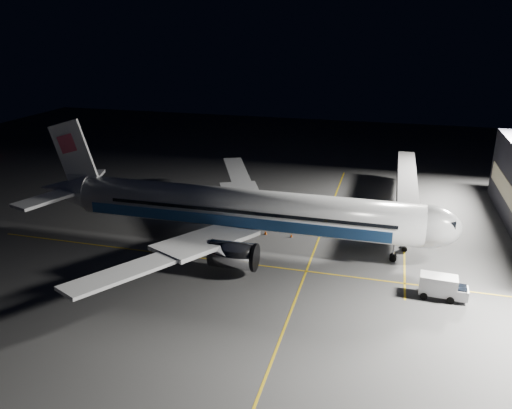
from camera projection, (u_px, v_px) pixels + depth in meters
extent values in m
plane|color=#4C4C4F|center=(244.00, 244.00, 70.98)|extent=(200.00, 200.00, 0.00)
cube|color=gold|center=(314.00, 252.00, 68.49)|extent=(0.25, 80.00, 0.01)
cube|color=gold|center=(231.00, 262.00, 65.54)|extent=(70.00, 0.25, 0.01)
cube|color=gold|center=(404.00, 233.00, 74.57)|extent=(0.25, 40.00, 0.01)
cylinder|color=silver|center=(244.00, 209.00, 69.17)|extent=(48.00, 5.60, 5.60)
ellipsoid|color=silver|center=(425.00, 226.00, 63.20)|extent=(8.96, 5.60, 5.60)
cube|color=black|center=(445.00, 221.00, 62.29)|extent=(2.20, 3.40, 0.90)
cone|color=silver|center=(65.00, 190.00, 76.15)|extent=(9.00, 5.49, 5.49)
cube|color=navy|center=(243.00, 207.00, 72.24)|extent=(42.24, 0.25, 1.50)
cube|color=navy|center=(231.00, 221.00, 67.20)|extent=(42.24, 0.25, 1.50)
cube|color=silver|center=(243.00, 200.00, 77.59)|extent=(11.36, 15.23, 1.53)
cube|color=silver|center=(207.00, 240.00, 63.09)|extent=(11.36, 15.23, 1.53)
cube|color=silver|center=(237.00, 170.00, 89.86)|extent=(8.57, 13.22, 1.31)
cube|color=silver|center=(121.00, 274.00, 52.70)|extent=(8.57, 13.22, 1.31)
cube|color=silver|center=(87.00, 178.00, 80.64)|extent=(6.20, 9.67, 0.45)
cube|color=silver|center=(46.00, 199.00, 71.21)|extent=(6.20, 9.67, 0.45)
cube|color=white|center=(74.00, 153.00, 73.56)|extent=(7.53, 0.40, 10.28)
cube|color=#E84F6C|center=(68.00, 143.00, 73.28)|extent=(3.22, 0.55, 3.22)
cylinder|color=#B7B7BF|center=(268.00, 206.00, 77.97)|extent=(5.60, 3.40, 3.40)
cylinder|color=#B7B7BF|center=(233.00, 255.00, 61.65)|extent=(5.60, 3.40, 3.40)
cylinder|color=#9999A0|center=(394.00, 252.00, 65.46)|extent=(0.26, 0.26, 2.50)
cylinder|color=black|center=(393.00, 258.00, 65.73)|extent=(0.90, 0.70, 0.90)
cylinder|color=#9999A0|center=(233.00, 222.00, 75.20)|extent=(0.26, 0.26, 2.50)
cylinder|color=#9999A0|center=(214.00, 245.00, 67.40)|extent=(0.26, 0.26, 2.50)
cylinder|color=black|center=(233.00, 227.00, 75.43)|extent=(1.10, 1.60, 1.10)
cylinder|color=black|center=(214.00, 250.00, 67.64)|extent=(1.10, 1.60, 1.10)
cube|color=#B2B2B7|center=(407.00, 184.00, 82.11)|extent=(3.00, 33.90, 2.80)
cube|color=#B2B2B7|center=(408.00, 218.00, 67.74)|extent=(3.60, 3.20, 3.40)
cylinder|color=#9999A0|center=(405.00, 239.00, 68.79)|extent=(0.70, 0.70, 3.10)
cylinder|color=black|center=(405.00, 249.00, 68.38)|extent=(0.70, 0.30, 0.70)
cylinder|color=black|center=(404.00, 244.00, 70.01)|extent=(0.70, 0.30, 0.70)
cube|color=white|center=(438.00, 285.00, 56.58)|extent=(4.18, 2.26, 2.24)
cube|color=white|center=(460.00, 293.00, 56.06)|extent=(1.74, 2.02, 1.22)
cube|color=black|center=(461.00, 289.00, 55.89)|extent=(1.32, 1.80, 0.51)
cylinder|color=black|center=(450.00, 291.00, 57.51)|extent=(0.83, 0.30, 0.82)
cylinder|color=black|center=(450.00, 301.00, 55.60)|extent=(0.83, 0.30, 0.82)
cylinder|color=black|center=(424.00, 287.00, 58.36)|extent=(0.83, 0.30, 0.82)
cylinder|color=black|center=(424.00, 296.00, 56.46)|extent=(0.83, 0.30, 0.82)
cube|color=black|center=(232.00, 197.00, 87.33)|extent=(2.86, 2.00, 1.22)
cube|color=black|center=(232.00, 193.00, 87.06)|extent=(1.25, 1.25, 0.67)
sphere|color=#FFF2CC|center=(228.00, 199.00, 86.59)|extent=(0.29, 0.29, 0.29)
sphere|color=#FFF2CC|center=(234.00, 199.00, 86.45)|extent=(0.29, 0.29, 0.29)
cylinder|color=black|center=(238.00, 198.00, 88.25)|extent=(0.69, 0.33, 0.67)
cylinder|color=black|center=(236.00, 202.00, 86.50)|extent=(0.69, 0.33, 0.67)
cylinder|color=black|center=(227.00, 198.00, 88.51)|extent=(0.69, 0.33, 0.67)
cylinder|color=black|center=(225.00, 201.00, 86.75)|extent=(0.69, 0.33, 0.67)
cone|color=#EF570A|center=(266.00, 232.00, 73.99)|extent=(0.42, 0.42, 0.63)
cone|color=#EF570A|center=(291.00, 235.00, 73.09)|extent=(0.36, 0.36, 0.55)
cone|color=#EF570A|center=(254.00, 207.00, 84.17)|extent=(0.35, 0.35, 0.52)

